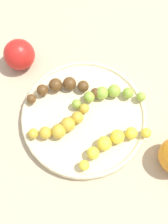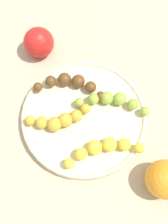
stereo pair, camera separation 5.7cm
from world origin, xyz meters
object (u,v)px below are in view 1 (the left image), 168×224
(apple_red, at_px, (19,55))
(banana_overripe, at_px, (63,87))
(banana_green, at_px, (109,94))
(banana_yellow, at_px, (112,142))
(fruit_bowl, at_px, (84,116))
(banana_spotted, at_px, (62,125))

(apple_red, bearing_deg, banana_overripe, 102.62)
(banana_green, distance_m, apple_red, 0.23)
(banana_yellow, xyz_separation_m, apple_red, (0.03, -0.29, 0.00))
(apple_red, bearing_deg, banana_green, 115.44)
(banana_yellow, distance_m, banana_green, 0.11)
(banana_yellow, height_order, banana_green, banana_yellow)
(fruit_bowl, distance_m, banana_green, 0.07)
(banana_spotted, relative_size, banana_yellow, 0.85)
(banana_yellow, bearing_deg, banana_overripe, 12.05)
(banana_yellow, xyz_separation_m, banana_green, (-0.06, -0.09, -0.00))
(banana_spotted, relative_size, banana_green, 1.01)
(fruit_bowl, distance_m, apple_red, 0.21)
(banana_green, height_order, banana_overripe, banana_overripe)
(apple_red, bearing_deg, fruit_bowl, 97.92)
(banana_overripe, bearing_deg, apple_red, 44.74)
(banana_overripe, bearing_deg, banana_green, -105.63)
(banana_spotted, bearing_deg, banana_overripe, 151.78)
(banana_spotted, relative_size, apple_red, 1.92)
(banana_green, xyz_separation_m, banana_overripe, (0.07, -0.08, 0.00))
(banana_green, bearing_deg, apple_red, 57.31)
(banana_yellow, xyz_separation_m, banana_overripe, (0.00, -0.16, -0.00))
(banana_green, height_order, apple_red, apple_red)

